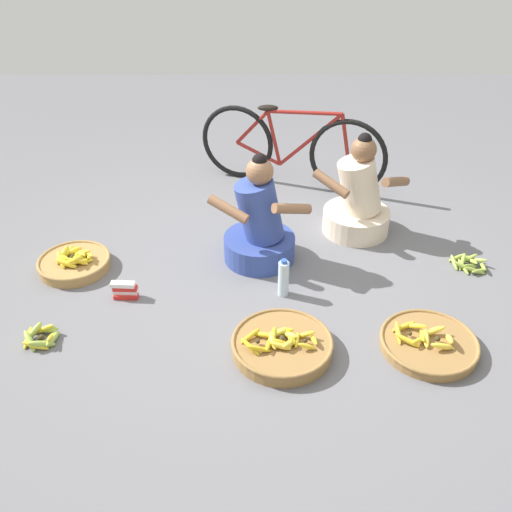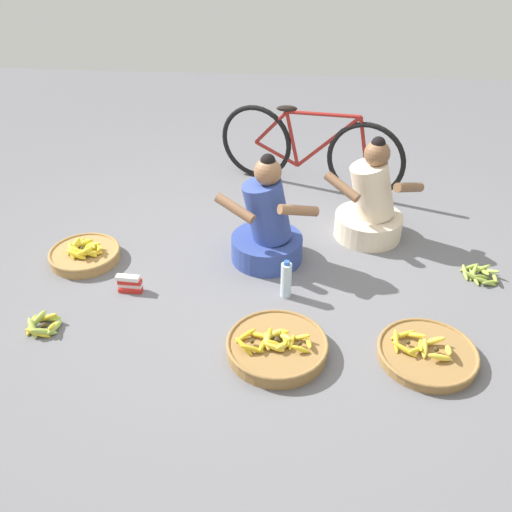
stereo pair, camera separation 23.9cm
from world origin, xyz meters
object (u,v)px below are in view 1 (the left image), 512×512
vendor_woman_front (261,227)px  loose_bananas_mid_left (470,264)px  water_bottle (285,278)px  banana_basket_front_right (284,345)px  packet_carton_stack (127,290)px  banana_basket_back_center (76,262)px  loose_bananas_back_left (43,336)px  banana_basket_mid_right (431,343)px  vendor_woman_behind (360,202)px  bicycle_leaning (293,148)px

vendor_woman_front → loose_bananas_mid_left: 1.53m
water_bottle → banana_basket_front_right: bearing=-93.0°
loose_bananas_mid_left → packet_carton_stack: 2.43m
vendor_woman_front → packet_carton_stack: (-0.90, -0.47, -0.21)m
banana_basket_back_center → vendor_woman_front: bearing=5.8°
loose_bananas_back_left → loose_bananas_mid_left: 2.94m
banana_basket_front_right → banana_basket_mid_right: 0.88m
loose_bananas_mid_left → banana_basket_front_right: bearing=-147.4°
banana_basket_front_right → water_bottle: bearing=87.0°
banana_basket_front_right → banana_basket_back_center: bearing=149.4°
vendor_woman_behind → bicycle_leaning: vendor_woman_behind is taller
water_bottle → packet_carton_stack: water_bottle is taller
vendor_woman_behind → loose_bananas_back_left: (-2.09, -1.29, -0.23)m
banana_basket_mid_right → packet_carton_stack: banana_basket_mid_right is taller
water_bottle → packet_carton_stack: (-1.06, -0.03, -0.07)m
vendor_woman_behind → water_bottle: 1.03m
banana_basket_mid_right → water_bottle: size_ratio=2.09×
packet_carton_stack → loose_bananas_mid_left: bearing=8.4°
loose_bananas_back_left → water_bottle: water_bottle is taller
vendor_woman_front → vendor_woman_behind: (0.76, 0.39, -0.00)m
banana_basket_back_center → water_bottle: 1.52m
vendor_woman_behind → water_bottle: size_ratio=2.94×
banana_basket_back_center → loose_bananas_back_left: (-0.00, -0.77, -0.02)m
banana_basket_mid_right → loose_bananas_back_left: 2.33m
banana_basket_back_center → bicycle_leaning: bearing=39.9°
loose_bananas_mid_left → vendor_woman_front: bearing=175.7°
vendor_woman_behind → banana_basket_front_right: vendor_woman_behind is taller
vendor_woman_front → banana_basket_front_right: vendor_woman_front is taller
banana_basket_mid_right → water_bottle: (-0.85, 0.53, 0.09)m
vendor_woman_behind → water_bottle: (-0.61, -0.82, -0.13)m
banana_basket_back_center → water_bottle: water_bottle is taller
vendor_woman_front → water_bottle: vendor_woman_front is taller
banana_basket_front_right → water_bottle: 0.57m
bicycle_leaning → banana_basket_mid_right: bicycle_leaning is taller
bicycle_leaning → water_bottle: size_ratio=5.83×
bicycle_leaning → packet_carton_stack: 2.07m
loose_bananas_back_left → water_bottle: size_ratio=0.84×
vendor_woman_behind → banana_basket_mid_right: bearing=-80.0°
loose_bananas_back_left → bicycle_leaning: bearing=52.7°
banana_basket_mid_right → banana_basket_back_center: banana_basket_back_center is taller
bicycle_leaning → loose_bananas_back_left: bearing=-127.3°
bicycle_leaning → loose_bananas_back_left: (-1.61, -2.11, -0.33)m
vendor_woman_behind → loose_bananas_back_left: 2.47m
banana_basket_front_right → vendor_woman_behind: bearing=65.4°
banana_basket_mid_right → banana_basket_back_center: (-2.33, 0.83, 0.02)m
vendor_woman_behind → banana_basket_back_center: size_ratio=1.60×
vendor_woman_front → vendor_woman_behind: 0.86m
banana_basket_back_center → water_bottle: (1.48, -0.30, 0.08)m
loose_bananas_back_left → packet_carton_stack: bearing=45.3°
banana_basket_mid_right → vendor_woman_behind: bearing=100.0°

